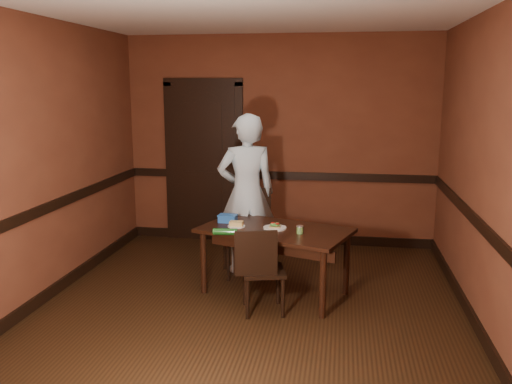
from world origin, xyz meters
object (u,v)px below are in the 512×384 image
(dining_table, at_px, (275,261))
(sauce_jar, at_px, (300,230))
(cheese_saucer, at_px, (236,225))
(chair_far, at_px, (243,233))
(food_tub, at_px, (228,218))
(chair_near, at_px, (263,269))
(sandwich_plate, at_px, (275,227))
(person, at_px, (246,194))

(dining_table, relative_size, sauce_jar, 18.34)
(dining_table, xyz_separation_m, cheese_saucer, (-0.39, 0.01, 0.36))
(chair_far, distance_m, cheese_saucer, 0.54)
(dining_table, height_order, food_tub, food_tub)
(chair_near, bearing_deg, cheese_saucer, -68.09)
(cheese_saucer, bearing_deg, sandwich_plate, -1.73)
(dining_table, distance_m, sauce_jar, 0.48)
(chair_far, distance_m, sandwich_plate, 0.69)
(dining_table, xyz_separation_m, sauce_jar, (0.26, -0.14, 0.38))
(dining_table, relative_size, cheese_saucer, 8.19)
(dining_table, distance_m, chair_near, 0.46)
(chair_far, xyz_separation_m, sauce_jar, (0.67, -0.64, 0.24))
(person, xyz_separation_m, sandwich_plate, (0.40, -0.64, -0.19))
(sandwich_plate, bearing_deg, person, 121.94)
(sandwich_plate, distance_m, cheese_saucer, 0.39)
(chair_far, bearing_deg, sandwich_plate, -68.30)
(person, relative_size, sandwich_plate, 7.67)
(chair_far, height_order, sauce_jar, chair_far)
(sandwich_plate, xyz_separation_m, cheese_saucer, (-0.39, 0.01, 0.01))
(sandwich_plate, bearing_deg, food_tub, 161.06)
(person, xyz_separation_m, sauce_jar, (0.66, -0.78, -0.17))
(sauce_jar, bearing_deg, person, 130.10)
(chair_near, relative_size, cheese_saucer, 4.65)
(dining_table, xyz_separation_m, chair_near, (-0.05, -0.45, 0.07))
(sauce_jar, bearing_deg, dining_table, 151.29)
(chair_far, xyz_separation_m, food_tub, (-0.10, -0.33, 0.24))
(chair_far, bearing_deg, person, 67.48)
(chair_near, xyz_separation_m, person, (-0.35, 1.09, 0.48))
(person, xyz_separation_m, food_tub, (-0.11, -0.46, -0.17))
(sandwich_plate, bearing_deg, cheese_saucer, 178.27)
(chair_near, height_order, food_tub, chair_near)
(chair_near, xyz_separation_m, sandwich_plate, (0.05, 0.45, 0.28))
(chair_near, distance_m, person, 1.24)
(cheese_saucer, height_order, food_tub, food_tub)
(chair_near, height_order, sauce_jar, chair_near)
(chair_far, bearing_deg, chair_near, -86.69)
(chair_near, bearing_deg, food_tub, -67.97)
(cheese_saucer, bearing_deg, chair_near, -53.65)
(cheese_saucer, bearing_deg, sauce_jar, -13.24)
(dining_table, relative_size, chair_near, 1.76)
(chair_far, distance_m, sauce_jar, 0.96)
(chair_far, height_order, chair_near, chair_far)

